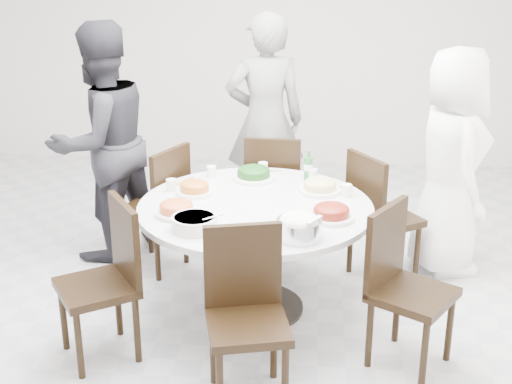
# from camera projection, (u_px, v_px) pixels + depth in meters

# --- Properties ---
(floor) EXTENTS (6.00, 6.00, 0.01)m
(floor) POSITION_uv_depth(u_px,v_px,m) (223.00, 293.00, 4.99)
(floor) COLOR #BCBDC2
(floor) RESTS_ON ground
(wall_back) EXTENTS (6.00, 0.01, 2.80)m
(wall_back) POSITION_uv_depth(u_px,v_px,m) (258.00, 31.00, 7.29)
(wall_back) COLOR silver
(wall_back) RESTS_ON ground
(wall_front) EXTENTS (6.00, 0.01, 2.80)m
(wall_front) POSITION_uv_depth(u_px,v_px,m) (49.00, 381.00, 1.70)
(wall_front) COLOR silver
(wall_front) RESTS_ON ground
(dining_table) EXTENTS (1.50, 1.50, 0.75)m
(dining_table) POSITION_uv_depth(u_px,v_px,m) (255.00, 258.00, 4.66)
(dining_table) COLOR silver
(dining_table) RESTS_ON floor
(chair_ne) EXTENTS (0.58, 0.58, 0.95)m
(chair_ne) POSITION_uv_depth(u_px,v_px,m) (385.00, 216.00, 5.07)
(chair_ne) COLOR black
(chair_ne) RESTS_ON floor
(chair_n) EXTENTS (0.44, 0.44, 0.95)m
(chair_n) POSITION_uv_depth(u_px,v_px,m) (275.00, 191.00, 5.55)
(chair_n) COLOR black
(chair_n) RESTS_ON floor
(chair_nw) EXTENTS (0.56, 0.56, 0.95)m
(chair_nw) POSITION_uv_depth(u_px,v_px,m) (152.00, 207.00, 5.23)
(chair_nw) COLOR black
(chair_nw) RESTS_ON floor
(chair_sw) EXTENTS (0.58, 0.58, 0.95)m
(chair_sw) POSITION_uv_depth(u_px,v_px,m) (96.00, 284.00, 4.11)
(chair_sw) COLOR black
(chair_sw) RESTS_ON floor
(chair_s) EXTENTS (0.51, 0.51, 0.95)m
(chair_s) POSITION_uv_depth(u_px,v_px,m) (248.00, 322.00, 3.72)
(chair_s) COLOR black
(chair_s) RESTS_ON floor
(chair_se) EXTENTS (0.58, 0.58, 0.95)m
(chair_se) POSITION_uv_depth(u_px,v_px,m) (413.00, 291.00, 4.03)
(chair_se) COLOR black
(chair_se) RESTS_ON floor
(diner_right) EXTENTS (0.66, 0.89, 1.65)m
(diner_right) POSITION_uv_depth(u_px,v_px,m) (451.00, 162.00, 5.09)
(diner_right) COLOR white
(diner_right) RESTS_ON floor
(diner_middle) EXTENTS (0.73, 0.55, 1.79)m
(diner_middle) POSITION_uv_depth(u_px,v_px,m) (265.00, 122.00, 5.87)
(diner_middle) COLOR black
(diner_middle) RESTS_ON floor
(diner_left) EXTENTS (1.08, 1.10, 1.79)m
(diner_left) POSITION_uv_depth(u_px,v_px,m) (102.00, 143.00, 5.30)
(diner_left) COLOR black
(diner_left) RESTS_ON floor
(dish_greens) EXTENTS (0.30, 0.30, 0.08)m
(dish_greens) POSITION_uv_depth(u_px,v_px,m) (254.00, 174.00, 4.97)
(dish_greens) COLOR white
(dish_greens) RESTS_ON dining_table
(dish_pale) EXTENTS (0.28, 0.28, 0.07)m
(dish_pale) POSITION_uv_depth(u_px,v_px,m) (320.00, 187.00, 4.73)
(dish_pale) COLOR white
(dish_pale) RESTS_ON dining_table
(dish_orange) EXTENTS (0.24, 0.24, 0.07)m
(dish_orange) POSITION_uv_depth(u_px,v_px,m) (195.00, 189.00, 4.70)
(dish_orange) COLOR white
(dish_orange) RESTS_ON dining_table
(dish_redbrown) EXTENTS (0.28, 0.28, 0.07)m
(dish_redbrown) POSITION_uv_depth(u_px,v_px,m) (331.00, 214.00, 4.30)
(dish_redbrown) COLOR white
(dish_redbrown) RESTS_ON dining_table
(dish_tofu) EXTENTS (0.26, 0.26, 0.07)m
(dish_tofu) POSITION_uv_depth(u_px,v_px,m) (176.00, 210.00, 4.36)
(dish_tofu) COLOR white
(dish_tofu) RESTS_ON dining_table
(rice_bowl) EXTENTS (0.26, 0.26, 0.11)m
(rice_bowl) POSITION_uv_depth(u_px,v_px,m) (299.00, 229.00, 4.03)
(rice_bowl) COLOR silver
(rice_bowl) RESTS_ON dining_table
(soup_bowl) EXTENTS (0.27, 0.27, 0.08)m
(soup_bowl) POSITION_uv_depth(u_px,v_px,m) (194.00, 223.00, 4.15)
(soup_bowl) COLOR white
(soup_bowl) RESTS_ON dining_table
(beverage_bottle) EXTENTS (0.06, 0.06, 0.21)m
(beverage_bottle) POSITION_uv_depth(u_px,v_px,m) (308.00, 165.00, 4.94)
(beverage_bottle) COLOR #2A6A2F
(beverage_bottle) RESTS_ON dining_table
(tea_cups) EXTENTS (0.07, 0.07, 0.08)m
(tea_cups) POSITION_uv_depth(u_px,v_px,m) (264.00, 167.00, 5.11)
(tea_cups) COLOR white
(tea_cups) RESTS_ON dining_table
(chopsticks) EXTENTS (0.24, 0.04, 0.01)m
(chopsticks) POSITION_uv_depth(u_px,v_px,m) (267.00, 171.00, 5.12)
(chopsticks) COLOR tan
(chopsticks) RESTS_ON dining_table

